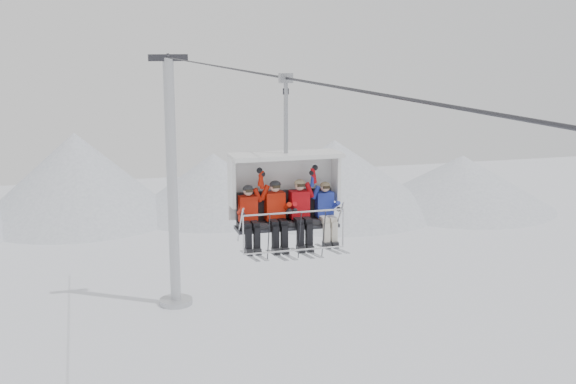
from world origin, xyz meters
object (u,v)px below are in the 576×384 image
object	(u,v)px
lift_tower_right	(173,201)
skier_far_left	(249,215)
skier_center_right	(301,210)
skier_far_right	(326,210)
skier_center_left	(276,212)
chairlift_carrier	(284,189)

from	to	relation	value
lift_tower_right	skier_far_left	xyz separation A→B (m)	(-0.93, -22.00, 4.43)
skier_center_right	skier_far_right	xyz separation A→B (m)	(0.62, -0.01, -0.04)
lift_tower_right	skier_far_right	world-z (taller)	lift_tower_right
skier_center_right	skier_far_right	distance (m)	0.63
lift_tower_right	skier_center_left	bearing A→B (deg)	-90.75
skier_center_right	skier_far_right	size ratio (longest dim) A/B	1.03
skier_far_left	skier_far_right	world-z (taller)	skier_far_left
skier_center_left	skier_center_right	xyz separation A→B (m)	(0.60, 0.00, 0.00)
lift_tower_right	skier_far_right	distance (m)	22.46
chairlift_carrier	skier_far_left	distance (m)	1.10
skier_center_left	skier_far_right	bearing A→B (deg)	-0.52
skier_far_left	skier_center_right	xyz separation A→B (m)	(1.24, 0.01, 0.03)
skier_far_left	skier_center_right	bearing A→B (deg)	0.37
lift_tower_right	skier_center_left	distance (m)	22.44
skier_center_left	skier_center_right	distance (m)	0.60
chairlift_carrier	skier_far_left	bearing A→B (deg)	-161.44
lift_tower_right	skier_far_left	bearing A→B (deg)	-92.41
lift_tower_right	skier_center_left	world-z (taller)	lift_tower_right
lift_tower_right	skier_center_right	world-z (taller)	lift_tower_right
skier_center_left	skier_far_right	xyz separation A→B (m)	(1.22, -0.01, -0.04)
skier_far_left	skier_center_right	size ratio (longest dim) A/B	0.97
chairlift_carrier	skier_far_right	bearing A→B (deg)	-18.61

